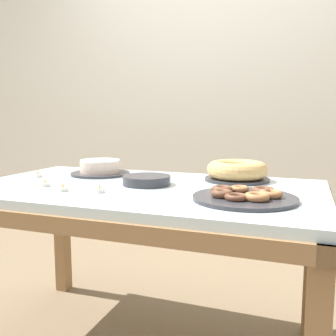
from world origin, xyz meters
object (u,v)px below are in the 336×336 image
Objects in this scene: cake_chocolate_round at (100,168)px; tealight_left_edge at (63,189)px; tealight_right_edge at (100,190)px; plate_stack at (147,180)px; tealight_near_front at (38,175)px; pastry_platter at (245,196)px; cake_golden_bundt at (237,171)px; tealight_centre at (45,184)px.

tealight_left_edge is at bearing -78.62° from cake_chocolate_round.
plate_stack is at bearing 65.45° from tealight_right_edge.
tealight_near_front is at bearing 141.93° from tealight_left_edge.
tealight_right_edge is at bearing -60.08° from cake_chocolate_round.
pastry_platter is 0.48m from plate_stack.
cake_golden_bundt is 0.42m from pastry_platter.
tealight_centre is at bearing -97.29° from cake_chocolate_round.
tealight_right_edge is at bearing -133.81° from cake_golden_bundt.
tealight_left_edge is 0.43m from tealight_near_front.
tealight_right_edge is 0.29m from tealight_centre.
tealight_left_edge is (-0.25, -0.25, -0.01)m from plate_stack.
tealight_right_edge is (0.24, -0.41, -0.02)m from cake_chocolate_round.
tealight_right_edge and tealight_centre have the same top height.
cake_golden_bundt is at bearing 30.44° from tealight_centre.
pastry_platter is 9.25× the size of tealight_centre.
tealight_near_front and tealight_right_edge have the same top height.
cake_golden_bundt is 0.86m from tealight_centre.
pastry_platter is 0.71m from tealight_left_edge.
pastry_platter and plate_stack have the same top height.
cake_chocolate_round is 0.39m from plate_stack.
pastry_platter is 0.84m from tealight_centre.
cake_chocolate_round reaches higher than tealight_right_edge.
tealight_left_edge and tealight_right_edge have the same top height.
plate_stack reaches higher than tealight_centre.
tealight_left_edge is at bearing -172.86° from pastry_platter.
tealight_centre is (-0.84, -0.02, -0.00)m from pastry_platter.
plate_stack is (-0.45, 0.16, 0.01)m from pastry_platter.
tealight_near_front is at bearing -165.78° from cake_golden_bundt.
plate_stack is 0.25m from tealight_right_edge.
pastry_platter is (0.10, -0.41, -0.03)m from cake_golden_bundt.
pastry_platter is 9.25× the size of tealight_right_edge.
plate_stack is at bearing -29.01° from cake_chocolate_round.
cake_golden_bundt reaches higher than tealight_left_edge.
tealight_left_edge and tealight_near_front have the same top height.
tealight_left_edge and tealight_centre have the same top height.
tealight_near_front is at bearing -143.99° from cake_chocolate_round.
cake_golden_bundt is 0.78m from tealight_left_edge.
tealight_centre is at bearing -178.46° from pastry_platter.
cake_chocolate_round is 7.51× the size of tealight_right_edge.
pastry_platter is 1.76× the size of plate_stack.
tealight_left_edge is at bearing -25.55° from tealight_centre.
tealight_centre is (-0.29, 0.04, 0.00)m from tealight_right_edge.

